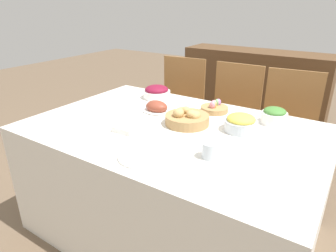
{
  "coord_description": "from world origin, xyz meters",
  "views": [
    {
      "loc": [
        0.88,
        -1.39,
        1.45
      ],
      "look_at": [
        0.02,
        -0.09,
        0.79
      ],
      "focal_mm": 32.0,
      "sensor_mm": 36.0,
      "label": 1
    }
  ],
  "objects_px": {
    "egg_basket": "(214,108)",
    "pineapple_bowl": "(241,123)",
    "chair_far_left": "(178,107)",
    "dinner_plate": "(145,156)",
    "green_salad_bowl": "(274,116)",
    "fork": "(121,148)",
    "bread_basket": "(187,118)",
    "chair_far_right": "(286,130)",
    "ham_platter": "(157,108)",
    "chair_far_center": "(231,118)",
    "butter_dish": "(125,129)",
    "drinking_cup": "(210,150)",
    "beet_salad_bowl": "(157,92)",
    "spoon": "(177,167)",
    "knife": "(172,165)",
    "sideboard": "(253,92)"
  },
  "relations": [
    {
      "from": "bread_basket",
      "to": "butter_dish",
      "type": "height_order",
      "value": "bread_basket"
    },
    {
      "from": "chair_far_left",
      "to": "beet_salad_bowl",
      "type": "distance_m",
      "value": 0.58
    },
    {
      "from": "egg_basket",
      "to": "pineapple_bowl",
      "type": "bearing_deg",
      "value": -39.0
    },
    {
      "from": "dinner_plate",
      "to": "butter_dish",
      "type": "distance_m",
      "value": 0.33
    },
    {
      "from": "spoon",
      "to": "pineapple_bowl",
      "type": "bearing_deg",
      "value": 77.02
    },
    {
      "from": "chair_far_center",
      "to": "chair_far_left",
      "type": "xyz_separation_m",
      "value": [
        -0.53,
        -0.0,
        0.0
      ]
    },
    {
      "from": "green_salad_bowl",
      "to": "chair_far_center",
      "type": "bearing_deg",
      "value": 131.95
    },
    {
      "from": "fork",
      "to": "bread_basket",
      "type": "bearing_deg",
      "value": 80.18
    },
    {
      "from": "chair_far_left",
      "to": "butter_dish",
      "type": "relative_size",
      "value": 7.05
    },
    {
      "from": "knife",
      "to": "bread_basket",
      "type": "bearing_deg",
      "value": 116.28
    },
    {
      "from": "knife",
      "to": "spoon",
      "type": "distance_m",
      "value": 0.03
    },
    {
      "from": "fork",
      "to": "dinner_plate",
      "type": "bearing_deg",
      "value": 4.13
    },
    {
      "from": "pineapple_bowl",
      "to": "green_salad_bowl",
      "type": "distance_m",
      "value": 0.26
    },
    {
      "from": "chair_far_right",
      "to": "green_salad_bowl",
      "type": "distance_m",
      "value": 0.6
    },
    {
      "from": "drinking_cup",
      "to": "egg_basket",
      "type": "bearing_deg",
      "value": 113.28
    },
    {
      "from": "pineapple_bowl",
      "to": "fork",
      "type": "distance_m",
      "value": 0.7
    },
    {
      "from": "chair_far_left",
      "to": "dinner_plate",
      "type": "relative_size",
      "value": 3.72
    },
    {
      "from": "chair_far_center",
      "to": "bread_basket",
      "type": "distance_m",
      "value": 0.88
    },
    {
      "from": "chair_far_center",
      "to": "pineapple_bowl",
      "type": "height_order",
      "value": "chair_far_center"
    },
    {
      "from": "pineapple_bowl",
      "to": "knife",
      "type": "xyz_separation_m",
      "value": [
        -0.12,
        -0.56,
        -0.05
      ]
    },
    {
      "from": "chair_far_left",
      "to": "chair_far_center",
      "type": "bearing_deg",
      "value": -5.78
    },
    {
      "from": "bread_basket",
      "to": "drinking_cup",
      "type": "distance_m",
      "value": 0.43
    },
    {
      "from": "beet_salad_bowl",
      "to": "dinner_plate",
      "type": "relative_size",
      "value": 0.81
    },
    {
      "from": "chair_far_left",
      "to": "butter_dish",
      "type": "height_order",
      "value": "chair_far_left"
    },
    {
      "from": "beet_salad_bowl",
      "to": "butter_dish",
      "type": "distance_m",
      "value": 0.67
    },
    {
      "from": "chair_far_center",
      "to": "fork",
      "type": "height_order",
      "value": "chair_far_center"
    },
    {
      "from": "beet_salad_bowl",
      "to": "egg_basket",
      "type": "bearing_deg",
      "value": -4.14
    },
    {
      "from": "butter_dish",
      "to": "drinking_cup",
      "type": "bearing_deg",
      "value": -1.08
    },
    {
      "from": "chair_far_left",
      "to": "dinner_plate",
      "type": "bearing_deg",
      "value": -71.08
    },
    {
      "from": "chair_far_center",
      "to": "fork",
      "type": "distance_m",
      "value": 1.33
    },
    {
      "from": "chair_far_right",
      "to": "green_salad_bowl",
      "type": "xyz_separation_m",
      "value": [
        0.01,
        -0.53,
        0.29
      ]
    },
    {
      "from": "fork",
      "to": "sideboard",
      "type": "bearing_deg",
      "value": 95.42
    },
    {
      "from": "bread_basket",
      "to": "beet_salad_bowl",
      "type": "height_order",
      "value": "bread_basket"
    },
    {
      "from": "pineapple_bowl",
      "to": "drinking_cup",
      "type": "bearing_deg",
      "value": -90.7
    },
    {
      "from": "ham_platter",
      "to": "green_salad_bowl",
      "type": "distance_m",
      "value": 0.76
    },
    {
      "from": "sideboard",
      "to": "green_salad_bowl",
      "type": "bearing_deg",
      "value": -68.39
    },
    {
      "from": "drinking_cup",
      "to": "pineapple_bowl",
      "type": "bearing_deg",
      "value": 89.3
    },
    {
      "from": "chair_far_left",
      "to": "drinking_cup",
      "type": "height_order",
      "value": "chair_far_left"
    },
    {
      "from": "sideboard",
      "to": "bread_basket",
      "type": "height_order",
      "value": "sideboard"
    },
    {
      "from": "chair_far_right",
      "to": "drinking_cup",
      "type": "height_order",
      "value": "chair_far_right"
    },
    {
      "from": "egg_basket",
      "to": "drinking_cup",
      "type": "bearing_deg",
      "value": -66.72
    },
    {
      "from": "sideboard",
      "to": "chair_far_right",
      "type": "bearing_deg",
      "value": -59.36
    },
    {
      "from": "chair_far_left",
      "to": "knife",
      "type": "distance_m",
      "value": 1.53
    },
    {
      "from": "dinner_plate",
      "to": "butter_dish",
      "type": "xyz_separation_m",
      "value": [
        -0.28,
        0.18,
        0.01
      ]
    },
    {
      "from": "spoon",
      "to": "egg_basket",
      "type": "bearing_deg",
      "value": 98.92
    },
    {
      "from": "chair_far_right",
      "to": "bread_basket",
      "type": "distance_m",
      "value": 0.98
    },
    {
      "from": "chair_far_right",
      "to": "ham_platter",
      "type": "xyz_separation_m",
      "value": [
        -0.71,
        -0.75,
        0.27
      ]
    },
    {
      "from": "egg_basket",
      "to": "green_salad_bowl",
      "type": "distance_m",
      "value": 0.4
    },
    {
      "from": "bread_basket",
      "to": "egg_basket",
      "type": "relative_size",
      "value": 1.45
    },
    {
      "from": "chair_far_left",
      "to": "green_salad_bowl",
      "type": "distance_m",
      "value": 1.17
    }
  ]
}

